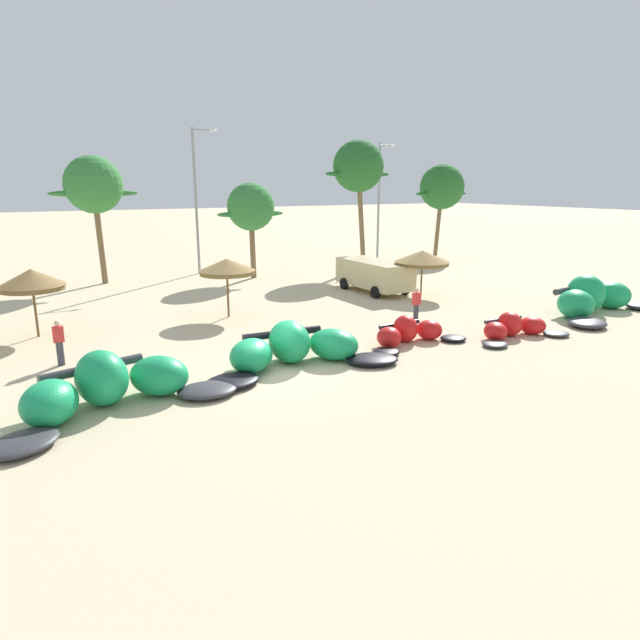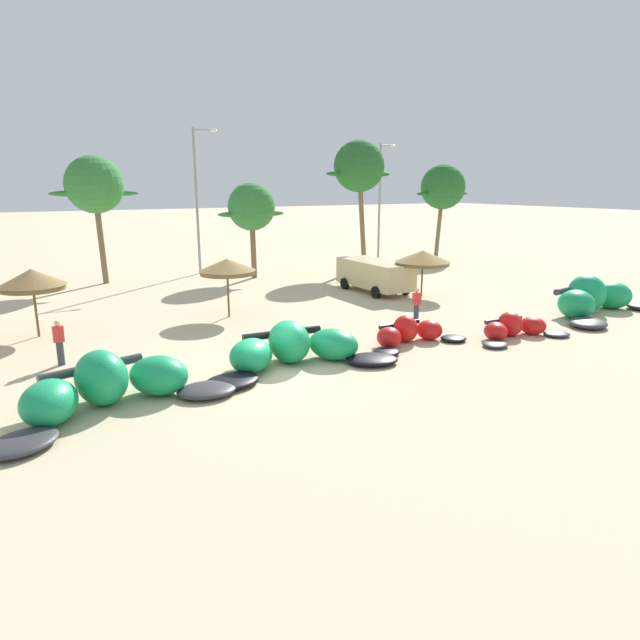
# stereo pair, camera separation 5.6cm
# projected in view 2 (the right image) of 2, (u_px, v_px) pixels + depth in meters

# --- Properties ---
(ground_plane) EXTENTS (260.00, 260.00, 0.00)m
(ground_plane) POSITION_uv_depth(u_px,v_px,m) (269.00, 372.00, 18.76)
(ground_plane) COLOR beige
(kite_left) EXTENTS (7.13, 4.19, 1.61)m
(kite_left) POSITION_uv_depth(u_px,v_px,m) (107.00, 387.00, 15.58)
(kite_left) COLOR #333338
(kite_left) RESTS_ON ground
(kite_left_of_center) EXTENTS (7.38, 3.64, 1.52)m
(kite_left_of_center) POSITION_uv_depth(u_px,v_px,m) (293.00, 349.00, 19.33)
(kite_left_of_center) COLOR black
(kite_left_of_center) RESTS_ON ground
(kite_center) EXTENTS (4.79, 2.25, 1.09)m
(kite_center) POSITION_uv_depth(u_px,v_px,m) (410.00, 333.00, 22.02)
(kite_center) COLOR black
(kite_center) RESTS_ON ground
(kite_right_of_center) EXTENTS (4.78, 2.26, 1.01)m
(kite_right_of_center) POSITION_uv_depth(u_px,v_px,m) (514.00, 328.00, 22.91)
(kite_right_of_center) COLOR #333338
(kite_right_of_center) RESTS_ON ground
(kite_right) EXTENTS (8.07, 4.24, 1.85)m
(kite_right) POSITION_uv_depth(u_px,v_px,m) (595.00, 299.00, 27.11)
(kite_right) COLOR #333338
(kite_right) RESTS_ON ground
(beach_umbrella_middle) EXTENTS (2.62, 2.62, 2.86)m
(beach_umbrella_middle) POSITION_uv_depth(u_px,v_px,m) (32.00, 279.00, 22.52)
(beach_umbrella_middle) COLOR brown
(beach_umbrella_middle) RESTS_ON ground
(beach_umbrella_near_palms) EXTENTS (2.69, 2.69, 2.81)m
(beach_umbrella_near_palms) POSITION_uv_depth(u_px,v_px,m) (227.00, 267.00, 25.99)
(beach_umbrella_near_palms) COLOR brown
(beach_umbrella_near_palms) RESTS_ON ground
(beach_umbrella_outermost) EXTENTS (3.11, 3.11, 2.61)m
(beach_umbrella_outermost) POSITION_uv_depth(u_px,v_px,m) (423.00, 258.00, 30.90)
(beach_umbrella_outermost) COLOR brown
(beach_umbrella_outermost) RESTS_ON ground
(parked_van) EXTENTS (2.36, 5.25, 1.84)m
(parked_van) POSITION_uv_depth(u_px,v_px,m) (373.00, 273.00, 32.56)
(parked_van) COLOR beige
(parked_van) RESTS_ON ground
(person_near_kites) EXTENTS (0.36, 0.24, 1.62)m
(person_near_kites) POSITION_uv_depth(u_px,v_px,m) (59.00, 343.00, 19.27)
(person_near_kites) COLOR #383842
(person_near_kites) RESTS_ON ground
(person_by_umbrellas) EXTENTS (0.36, 0.24, 1.62)m
(person_by_umbrellas) POSITION_uv_depth(u_px,v_px,m) (416.00, 305.00, 25.22)
(person_by_umbrellas) COLOR #383842
(person_by_umbrellas) RESTS_ON ground
(palm_left_of_gap) EXTENTS (5.29, 3.53, 7.96)m
(palm_left_of_gap) POSITION_uv_depth(u_px,v_px,m) (94.00, 186.00, 34.01)
(palm_left_of_gap) COLOR brown
(palm_left_of_gap) RESTS_ON ground
(palm_center_left) EXTENTS (4.73, 3.15, 6.34)m
(palm_center_left) POSITION_uv_depth(u_px,v_px,m) (251.00, 208.00, 36.51)
(palm_center_left) COLOR brown
(palm_center_left) RESTS_ON ground
(palm_center_right) EXTENTS (5.60, 3.73, 9.37)m
(palm_center_right) POSITION_uv_depth(u_px,v_px,m) (359.00, 167.00, 40.21)
(palm_center_right) COLOR brown
(palm_center_right) RESTS_ON ground
(palm_right_of_gap) EXTENTS (5.78, 3.85, 7.92)m
(palm_right_of_gap) POSITION_uv_depth(u_px,v_px,m) (443.00, 188.00, 47.90)
(palm_right_of_gap) COLOR brown
(palm_right_of_gap) RESTS_ON ground
(lamppost_west_center) EXTENTS (1.82, 0.24, 9.97)m
(lamppost_west_center) POSITION_uv_depth(u_px,v_px,m) (198.00, 194.00, 38.21)
(lamppost_west_center) COLOR gray
(lamppost_west_center) RESTS_ON ground
(lamppost_east_center) EXTENTS (1.62, 0.24, 9.45)m
(lamppost_east_center) POSITION_uv_depth(u_px,v_px,m) (381.00, 196.00, 45.45)
(lamppost_east_center) COLOR gray
(lamppost_east_center) RESTS_ON ground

